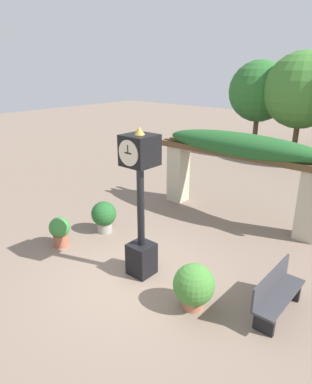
{
  "coord_description": "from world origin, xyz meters",
  "views": [
    {
      "loc": [
        4.62,
        -4.64,
        4.47
      ],
      "look_at": [
        -0.04,
        0.74,
        1.84
      ],
      "focal_mm": 32.0,
      "sensor_mm": 36.0,
      "label": 1
    }
  ],
  "objects_px": {
    "potted_plant_near_left": "(104,215)",
    "potted_plant_near_right": "(60,230)",
    "potted_plant_far_left": "(194,286)",
    "park_bench": "(276,293)",
    "pedestal_clock": "(141,201)"
  },
  "relations": [
    {
      "from": "potted_plant_near_left",
      "to": "potted_plant_near_right",
      "type": "relative_size",
      "value": 1.13
    },
    {
      "from": "potted_plant_near_right",
      "to": "potted_plant_far_left",
      "type": "bearing_deg",
      "value": 3.46
    },
    {
      "from": "potted_plant_far_left",
      "to": "park_bench",
      "type": "distance_m",
      "value": 1.56
    },
    {
      "from": "pedestal_clock",
      "to": "potted_plant_far_left",
      "type": "height_order",
      "value": "pedestal_clock"
    },
    {
      "from": "potted_plant_near_right",
      "to": "potted_plant_far_left",
      "type": "xyz_separation_m",
      "value": [
        4.07,
        0.25,
        0.06
      ]
    },
    {
      "from": "pedestal_clock",
      "to": "potted_plant_far_left",
      "type": "distance_m",
      "value": 2.05
    },
    {
      "from": "pedestal_clock",
      "to": "potted_plant_near_right",
      "type": "bearing_deg",
      "value": -169.54
    },
    {
      "from": "potted_plant_near_right",
      "to": "potted_plant_far_left",
      "type": "relative_size",
      "value": 0.86
    },
    {
      "from": "potted_plant_near_left",
      "to": "park_bench",
      "type": "distance_m",
      "value": 5.1
    },
    {
      "from": "potted_plant_near_right",
      "to": "potted_plant_far_left",
      "type": "height_order",
      "value": "potted_plant_far_left"
    },
    {
      "from": "potted_plant_near_left",
      "to": "park_bench",
      "type": "bearing_deg",
      "value": -1.75
    },
    {
      "from": "pedestal_clock",
      "to": "potted_plant_near_right",
      "type": "relative_size",
      "value": 4.18
    },
    {
      "from": "potted_plant_near_left",
      "to": "potted_plant_far_left",
      "type": "xyz_separation_m",
      "value": [
        3.82,
        -1.05,
        -0.0
      ]
    },
    {
      "from": "potted_plant_far_left",
      "to": "park_bench",
      "type": "relative_size",
      "value": 0.59
    },
    {
      "from": "pedestal_clock",
      "to": "potted_plant_near_left",
      "type": "bearing_deg",
      "value": 159.48
    }
  ]
}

